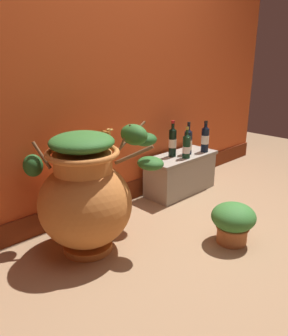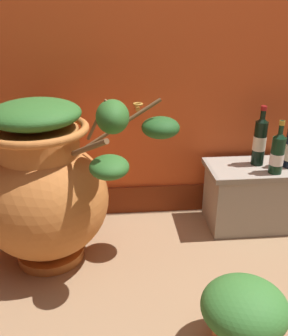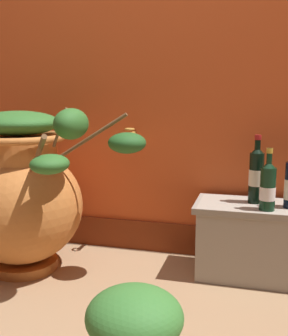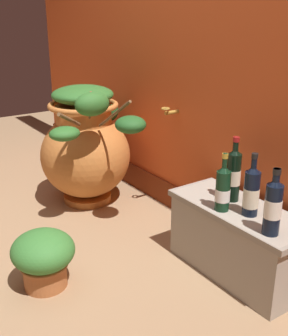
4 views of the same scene
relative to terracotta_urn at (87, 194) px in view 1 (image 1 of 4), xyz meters
The scene contains 9 objects.
ground_plane 1.01m from the terracotta_urn, 46.90° to the right, with size 7.00×7.00×0.00m, color #9E7A56.
back_wall 1.20m from the terracotta_urn, 39.82° to the left, with size 4.40×0.33×2.60m.
terracotta_urn is the anchor object (origin of this frame).
stone_ledge 1.27m from the terracotta_urn, 10.11° to the left, with size 0.77×0.32×0.37m.
wine_bottle_left 1.50m from the terracotta_urn, ahead, with size 0.08×0.08×0.30m.
wine_bottle_middle 1.21m from the terracotta_urn, ahead, with size 0.07×0.07×0.29m.
wine_bottle_right 1.18m from the terracotta_urn, 12.43° to the left, with size 0.07×0.07×0.34m.
wine_bottle_back 1.33m from the terracotta_urn, ahead, with size 0.08×0.08×0.31m.
potted_shrub 1.04m from the terracotta_urn, 39.51° to the right, with size 0.32×0.31×0.29m.
Camera 1 is at (-1.79, -1.06, 1.29)m, focal length 36.04 mm.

